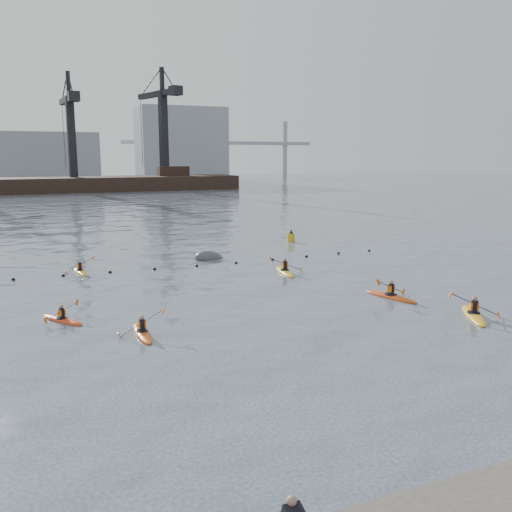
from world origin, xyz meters
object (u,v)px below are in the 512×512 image
Objects in this scene: kayaker_3 at (285,271)px; kayaker_4 at (391,296)px; mooring_buoy at (209,259)px; kayaker_5 at (80,271)px; kayaker_1 at (474,314)px; kayaker_2 at (62,319)px; kayaker_0 at (142,332)px; nav_buoy at (291,237)px.

kayaker_3 is 8.58m from kayaker_4.
kayaker_4 is 1.45× the size of mooring_buoy.
kayaker_3 is 1.46× the size of mooring_buoy.
kayaker_4 is at bearing -50.14° from kayaker_5.
kayaker_3 is 1.01× the size of kayaker_4.
kayaker_2 is (-18.75, 7.16, -0.02)m from kayaker_1.
kayaker_5 is (-16.91, 18.25, -0.02)m from kayaker_1.
kayaker_4 reaches higher than mooring_buoy.
kayaker_0 is 4.69m from kayaker_2.
nav_buoy is at bearing 115.59° from kayaker_1.
kayaker_2 is 2.09× the size of nav_buoy.
kayaker_2 is 27.26m from nav_buoy.
mooring_buoy is at bearing -0.70° from kayaker_5.
kayaker_2 is at bearing -132.80° from mooring_buoy.
kayaker_4 is (2.60, -8.17, -0.00)m from kayaker_3.
mooring_buoy is (-5.72, 15.00, -0.11)m from kayaker_4.
kayaker_0 is 27.46m from nav_buoy.
kayaker_0 is 16.04m from kayaker_1.
kayaker_1 reaches higher than kayaker_4.
kayaker_3 is 7.51m from mooring_buoy.
nav_buoy is at bearing 5.97° from kayaker_2.
kayaker_0 is 0.86× the size of kayaker_3.
kayaker_1 is (15.61, -3.69, 0.02)m from kayaker_0.
kayaker_5 is 9.73m from mooring_buoy.
kayaker_4 is at bearing -100.71° from nav_buoy.
kayaker_0 is at bearing -81.56° from kayaker_2.
kayaker_1 reaches higher than kayaker_0.
kayaker_0 reaches higher than nav_buoy.
nav_buoy is (19.15, 6.30, 0.30)m from kayaker_5.
kayaker_5 is (-15.37, 13.68, -0.02)m from kayaker_4.
mooring_buoy is (9.64, 1.31, -0.09)m from kayaker_5.
kayaker_3 is 2.78× the size of nav_buoy.
kayaker_5 is (1.84, 11.09, 0.00)m from kayaker_2.
kayaker_2 is at bearing -140.35° from nav_buoy.
kayaker_2 is 0.76× the size of kayaker_4.
kayaker_4 reaches higher than kayaker_0.
nav_buoy is at bearing 70.67° from kayaker_3.
kayaker_3 reaches higher than mooring_buoy.
kayaker_0 is 1.14× the size of kayaker_2.
kayaker_4 reaches higher than nav_buoy.
kayaker_0 is at bearing -162.50° from kayaker_1.
kayaker_2 is at bearing -23.59° from kayaker_4.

